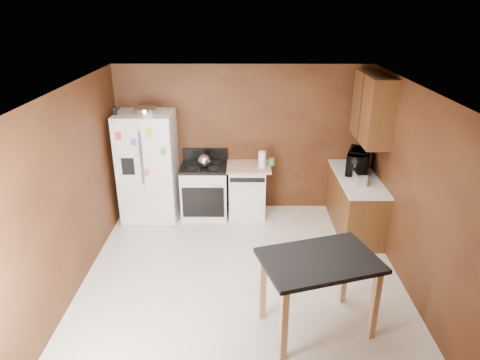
{
  "coord_description": "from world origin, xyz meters",
  "views": [
    {
      "loc": [
        0.0,
        -4.7,
        3.42
      ],
      "look_at": [
        -0.03,
        0.85,
        1.09
      ],
      "focal_mm": 32.0,
      "sensor_mm": 36.0,
      "label": 1
    }
  ],
  "objects_px": {
    "roasting_pan": "(146,110)",
    "dishwasher": "(247,190)",
    "green_canister": "(272,162)",
    "toaster": "(360,178)",
    "pen_cup": "(115,111)",
    "kettle": "(204,161)",
    "paper_towel": "(262,160)",
    "gas_range": "(205,190)",
    "microwave": "(358,162)",
    "refrigerator": "(148,167)",
    "island": "(319,270)"
  },
  "relations": [
    {
      "from": "roasting_pan",
      "to": "gas_range",
      "type": "xyz_separation_m",
      "value": [
        0.87,
        0.08,
        -1.38
      ]
    },
    {
      "from": "green_canister",
      "to": "gas_range",
      "type": "relative_size",
      "value": 0.1
    },
    {
      "from": "paper_towel",
      "to": "green_canister",
      "type": "distance_m",
      "value": 0.22
    },
    {
      "from": "pen_cup",
      "to": "island",
      "type": "distance_m",
      "value": 3.98
    },
    {
      "from": "toaster",
      "to": "pen_cup",
      "type": "bearing_deg",
      "value": 169.09
    },
    {
      "from": "microwave",
      "to": "dishwasher",
      "type": "relative_size",
      "value": 0.66
    },
    {
      "from": "kettle",
      "to": "green_canister",
      "type": "distance_m",
      "value": 1.12
    },
    {
      "from": "roasting_pan",
      "to": "refrigerator",
      "type": "bearing_deg",
      "value": 156.48
    },
    {
      "from": "green_canister",
      "to": "microwave",
      "type": "bearing_deg",
      "value": -13.05
    },
    {
      "from": "roasting_pan",
      "to": "dishwasher",
      "type": "bearing_deg",
      "value": 3.67
    },
    {
      "from": "paper_towel",
      "to": "dishwasher",
      "type": "bearing_deg",
      "value": 159.82
    },
    {
      "from": "kettle",
      "to": "dishwasher",
      "type": "relative_size",
      "value": 0.23
    },
    {
      "from": "toaster",
      "to": "paper_towel",
      "type": "bearing_deg",
      "value": 152.26
    },
    {
      "from": "paper_towel",
      "to": "toaster",
      "type": "bearing_deg",
      "value": -25.85
    },
    {
      "from": "kettle",
      "to": "dishwasher",
      "type": "bearing_deg",
      "value": 6.57
    },
    {
      "from": "pen_cup",
      "to": "toaster",
      "type": "relative_size",
      "value": 0.46
    },
    {
      "from": "paper_towel",
      "to": "microwave",
      "type": "bearing_deg",
      "value": -7.21
    },
    {
      "from": "gas_range",
      "to": "dishwasher",
      "type": "height_order",
      "value": "gas_range"
    },
    {
      "from": "pen_cup",
      "to": "kettle",
      "type": "xyz_separation_m",
      "value": [
        1.35,
        0.11,
        -0.85
      ]
    },
    {
      "from": "microwave",
      "to": "refrigerator",
      "type": "distance_m",
      "value": 3.4
    },
    {
      "from": "pen_cup",
      "to": "kettle",
      "type": "distance_m",
      "value": 1.6
    },
    {
      "from": "gas_range",
      "to": "toaster",
      "type": "bearing_deg",
      "value": -17.54
    },
    {
      "from": "dishwasher",
      "to": "green_canister",
      "type": "bearing_deg",
      "value": 4.68
    },
    {
      "from": "refrigerator",
      "to": "island",
      "type": "distance_m",
      "value": 3.61
    },
    {
      "from": "toaster",
      "to": "island",
      "type": "distance_m",
      "value": 2.24
    },
    {
      "from": "microwave",
      "to": "refrigerator",
      "type": "bearing_deg",
      "value": 107.03
    },
    {
      "from": "roasting_pan",
      "to": "paper_towel",
      "type": "distance_m",
      "value": 2.01
    },
    {
      "from": "microwave",
      "to": "gas_range",
      "type": "height_order",
      "value": "microwave"
    },
    {
      "from": "microwave",
      "to": "refrigerator",
      "type": "xyz_separation_m",
      "value": [
        -3.39,
        0.19,
        -0.16
      ]
    },
    {
      "from": "pen_cup",
      "to": "paper_towel",
      "type": "height_order",
      "value": "pen_cup"
    },
    {
      "from": "paper_towel",
      "to": "gas_range",
      "type": "bearing_deg",
      "value": 176.2
    },
    {
      "from": "pen_cup",
      "to": "dishwasher",
      "type": "relative_size",
      "value": 0.13
    },
    {
      "from": "toaster",
      "to": "kettle",
      "type": "bearing_deg",
      "value": 161.72
    },
    {
      "from": "roasting_pan",
      "to": "paper_towel",
      "type": "bearing_deg",
      "value": 0.43
    },
    {
      "from": "island",
      "to": "pen_cup",
      "type": "bearing_deg",
      "value": 136.85
    },
    {
      "from": "paper_towel",
      "to": "refrigerator",
      "type": "distance_m",
      "value": 1.87
    },
    {
      "from": "pen_cup",
      "to": "paper_towel",
      "type": "relative_size",
      "value": 0.43
    },
    {
      "from": "green_canister",
      "to": "dishwasher",
      "type": "height_order",
      "value": "green_canister"
    },
    {
      "from": "dishwasher",
      "to": "microwave",
      "type": "bearing_deg",
      "value": -9.06
    },
    {
      "from": "paper_towel",
      "to": "island",
      "type": "distance_m",
      "value": 2.78
    },
    {
      "from": "green_canister",
      "to": "refrigerator",
      "type": "relative_size",
      "value": 0.06
    },
    {
      "from": "island",
      "to": "refrigerator",
      "type": "bearing_deg",
      "value": 131.08
    },
    {
      "from": "paper_towel",
      "to": "island",
      "type": "height_order",
      "value": "paper_towel"
    },
    {
      "from": "toaster",
      "to": "microwave",
      "type": "bearing_deg",
      "value": 77.36
    },
    {
      "from": "microwave",
      "to": "dishwasher",
      "type": "height_order",
      "value": "microwave"
    },
    {
      "from": "island",
      "to": "kettle",
      "type": "bearing_deg",
      "value": 117.97
    },
    {
      "from": "kettle",
      "to": "refrigerator",
      "type": "distance_m",
      "value": 0.93
    },
    {
      "from": "green_canister",
      "to": "island",
      "type": "bearing_deg",
      "value": -83.24
    },
    {
      "from": "roasting_pan",
      "to": "green_canister",
      "type": "height_order",
      "value": "roasting_pan"
    },
    {
      "from": "green_canister",
      "to": "dishwasher",
      "type": "distance_m",
      "value": 0.64
    }
  ]
}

